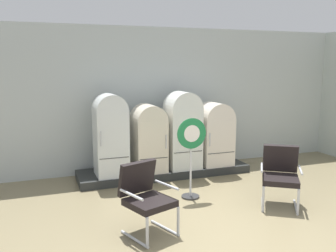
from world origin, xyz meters
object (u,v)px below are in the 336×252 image
refrigerator_1 (149,136)px  armchair_left (145,195)px  armchair_right (280,173)px  refrigerator_3 (215,132)px  sign_stand (191,157)px  refrigerator_0 (110,132)px  refrigerator_2 (183,128)px

refrigerator_1 → armchair_left: size_ratio=1.38×
armchair_left → armchair_right: bearing=5.3°
refrigerator_3 → armchair_left: size_ratio=1.37×
sign_stand → refrigerator_0: bearing=130.6°
refrigerator_3 → armchair_left: bearing=-133.9°
refrigerator_2 → armchair_right: 2.34m
refrigerator_1 → refrigerator_3: bearing=-0.9°
sign_stand → armchair_left: bearing=-137.9°
refrigerator_1 → refrigerator_2: refrigerator_2 is taller
refrigerator_0 → armchair_left: (0.01, -2.36, -0.46)m
refrigerator_0 → refrigerator_1: 0.80m
refrigerator_0 → refrigerator_3: 2.28m
refrigerator_1 → armchair_left: refrigerator_1 is taller
refrigerator_0 → armchair_right: refrigerator_0 is taller
armchair_left → sign_stand: (1.14, 1.03, 0.19)m
refrigerator_1 → sign_stand: (0.36, -1.35, -0.14)m
refrigerator_1 → sign_stand: size_ratio=0.96×
refrigerator_2 → armchair_left: 2.83m
sign_stand → refrigerator_2: bearing=74.0°
refrigerator_3 → sign_stand: size_ratio=0.95×
refrigerator_2 → refrigerator_1: bearing=177.1°
refrigerator_0 → refrigerator_2: 1.52m
refrigerator_0 → refrigerator_3: (2.28, -0.00, -0.15)m
refrigerator_2 → armchair_right: refrigerator_2 is taller
refrigerator_1 → refrigerator_3: (1.49, -0.02, -0.01)m
refrigerator_3 → armchair_left: refrigerator_3 is taller
refrigerator_0 → refrigerator_3: bearing=-0.1°
refrigerator_3 → sign_stand: bearing=-130.5°
refrigerator_2 → sign_stand: (-0.38, -1.32, -0.27)m
refrigerator_0 → sign_stand: bearing=-49.4°
refrigerator_1 → armchair_left: bearing=-108.1°
refrigerator_2 → sign_stand: 1.40m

